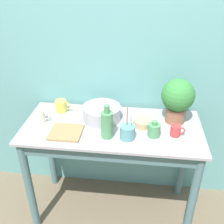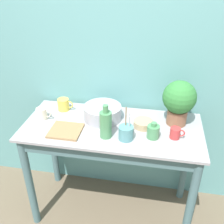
# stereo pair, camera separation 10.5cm
# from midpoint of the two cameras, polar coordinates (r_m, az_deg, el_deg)

# --- Properties ---
(wall_back) EXTENTS (6.00, 0.05, 2.40)m
(wall_back) POSITION_cam_midpoint_polar(r_m,az_deg,el_deg) (2.11, -0.31, 9.34)
(wall_back) COLOR #609E9E
(wall_back) RESTS_ON ground_plane
(counter_table) EXTENTS (1.32, 0.60, 0.89)m
(counter_table) POSITION_cam_midpoint_polar(r_m,az_deg,el_deg) (2.04, -1.57, -7.99)
(counter_table) COLOR slate
(counter_table) RESTS_ON ground_plane
(potted_plant) EXTENTS (0.24, 0.24, 0.34)m
(potted_plant) POSITION_cam_midpoint_polar(r_m,az_deg,el_deg) (1.95, 12.61, 2.92)
(potted_plant) COLOR #8C5B42
(potted_plant) RESTS_ON counter_table
(bowl_wash_large) EXTENTS (0.29, 0.29, 0.11)m
(bowl_wash_large) POSITION_cam_midpoint_polar(r_m,az_deg,el_deg) (2.00, -3.77, -0.21)
(bowl_wash_large) COLOR #A8A8B2
(bowl_wash_large) RESTS_ON counter_table
(bottle_tall) EXTENTS (0.08, 0.08, 0.25)m
(bottle_tall) POSITION_cam_midpoint_polar(r_m,az_deg,el_deg) (1.77, -2.79, -2.68)
(bottle_tall) COLOR #4C8C59
(bottle_tall) RESTS_ON counter_table
(bottle_short) EXTENTS (0.09, 0.09, 0.12)m
(bottle_short) POSITION_cam_midpoint_polar(r_m,az_deg,el_deg) (1.83, 7.52, -3.89)
(bottle_short) COLOR #4C8C59
(bottle_short) RESTS_ON counter_table
(mug_red) EXTENTS (0.10, 0.07, 0.08)m
(mug_red) POSITION_cam_midpoint_polar(r_m,az_deg,el_deg) (1.86, 12.16, -4.03)
(mug_red) COLOR #C63838
(mug_red) RESTS_ON counter_table
(mug_yellow) EXTENTS (0.13, 0.09, 0.10)m
(mug_yellow) POSITION_cam_midpoint_polar(r_m,az_deg,el_deg) (2.15, -12.36, 1.25)
(mug_yellow) COLOR #E5CC4C
(mug_yellow) RESTS_ON counter_table
(mug_cream) EXTENTS (0.12, 0.08, 0.09)m
(mug_cream) POSITION_cam_midpoint_polar(r_m,az_deg,el_deg) (2.06, -16.75, -0.89)
(mug_cream) COLOR beige
(mug_cream) RESTS_ON counter_table
(bowl_small_tan) EXTENTS (0.14, 0.14, 0.05)m
(bowl_small_tan) POSITION_cam_midpoint_polar(r_m,az_deg,el_deg) (1.94, 5.25, -2.32)
(bowl_small_tan) COLOR tan
(bowl_small_tan) RESTS_ON counter_table
(utensil_cup) EXTENTS (0.10, 0.10, 0.23)m
(utensil_cup) POSITION_cam_midpoint_polar(r_m,az_deg,el_deg) (1.79, 1.71, -4.42)
(utensil_cup) COLOR #569399
(utensil_cup) RESTS_ON counter_table
(tray_board) EXTENTS (0.22, 0.21, 0.02)m
(tray_board) POSITION_cam_midpoint_polar(r_m,az_deg,el_deg) (1.90, -11.55, -4.37)
(tray_board) COLOR #99754C
(tray_board) RESTS_ON counter_table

